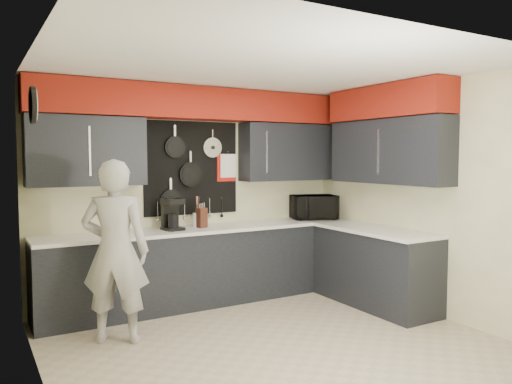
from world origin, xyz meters
TOP-DOWN VIEW (x-y plane):
  - ground at (0.00, 0.00)m, footprint 4.00×4.00m
  - back_wall_assembly at (0.01, 1.60)m, footprint 4.00×0.36m
  - right_wall_assembly at (1.85, 0.26)m, footprint 0.36×3.50m
  - left_wall_assembly at (-1.99, 0.02)m, footprint 0.05×3.50m
  - base_cabinets at (0.49, 1.13)m, footprint 3.95×2.20m
  - microwave at (1.61, 1.44)m, footprint 0.68×0.56m
  - knife_block at (-0.05, 1.45)m, footprint 0.13×0.13m
  - utensil_crock at (-0.06, 1.52)m, footprint 0.13×0.13m
  - coffee_maker at (-0.42, 1.45)m, footprint 0.23×0.27m
  - person at (-1.27, 0.70)m, footprint 0.76×0.68m

SIDE VIEW (x-z plane):
  - ground at x=0.00m, z-range 0.00..0.00m
  - base_cabinets at x=0.49m, z-range 0.00..0.92m
  - person at x=-1.27m, z-range 0.00..1.75m
  - utensil_crock at x=-0.06m, z-range 0.92..1.09m
  - knife_block at x=-0.05m, z-range 0.92..1.15m
  - microwave at x=1.61m, z-range 0.92..1.24m
  - coffee_maker at x=-0.42m, z-range 0.93..1.29m
  - left_wall_assembly at x=-1.99m, z-range 0.03..2.63m
  - right_wall_assembly at x=1.85m, z-range 0.64..3.24m
  - back_wall_assembly at x=0.01m, z-range 0.71..3.31m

